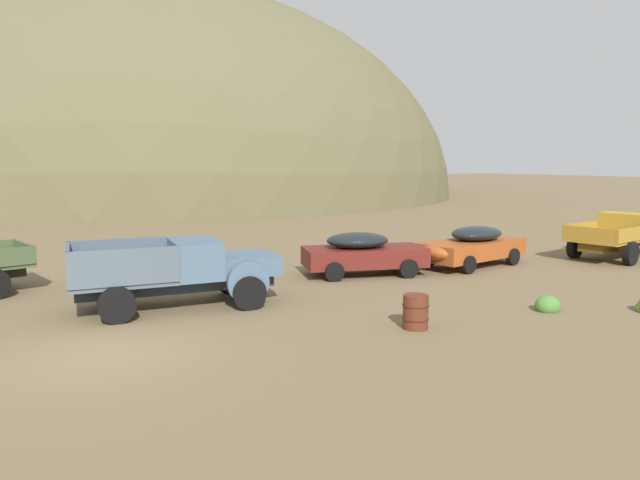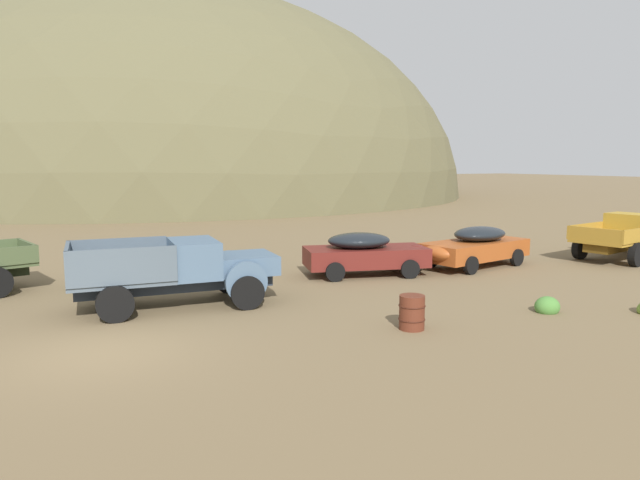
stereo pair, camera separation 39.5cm
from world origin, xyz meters
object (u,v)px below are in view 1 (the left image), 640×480
car_oxide_orange (470,246)px  oil_drum_spare (416,312)px  truck_mustard (626,234)px  truck_chalk_blue (190,271)px  car_oxblood (368,253)px

car_oxide_orange → oil_drum_spare: (-7.01, -6.12, -0.39)m
oil_drum_spare → truck_mustard: bearing=18.7°
car_oxide_orange → truck_chalk_blue: bearing=-5.5°
truck_chalk_blue → oil_drum_spare: truck_chalk_blue is taller
truck_mustard → truck_chalk_blue: bearing=168.3°
truck_mustard → oil_drum_spare: truck_mustard is taller
car_oxide_orange → truck_mustard: 7.87m
car_oxide_orange → oil_drum_spare: 9.31m
truck_chalk_blue → oil_drum_spare: (4.42, -4.75, -0.59)m
truck_chalk_blue → car_oxblood: 7.14m
truck_chalk_blue → truck_mustard: truck_chalk_blue is taller
truck_chalk_blue → truck_mustard: 19.21m
car_oxblood → truck_mustard: bearing=6.9°
car_oxblood → oil_drum_spare: size_ratio=5.77×
truck_chalk_blue → oil_drum_spare: size_ratio=6.81×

